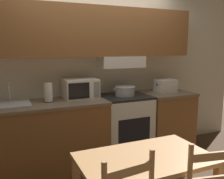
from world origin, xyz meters
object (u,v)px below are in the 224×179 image
at_px(sink_basin, 10,104).
at_px(cooking_pot, 125,91).
at_px(microwave, 80,88).
at_px(paper_towel_roll, 48,93).
at_px(stove_range, 124,127).
at_px(toaster, 165,86).
at_px(dining_table, 145,170).

bearing_deg(sink_basin, cooking_pot, 0.36).
height_order(microwave, paper_towel_roll, microwave).
distance_m(cooking_pot, sink_basin, 1.50).
xyz_separation_m(stove_range, microwave, (-0.62, 0.10, 0.60)).
height_order(toaster, paper_towel_roll, paper_towel_roll).
relative_size(sink_basin, paper_towel_roll, 1.91).
bearing_deg(toaster, sink_basin, -179.52).
bearing_deg(stove_range, sink_basin, -179.52).
relative_size(cooking_pot, sink_basin, 0.81).
relative_size(paper_towel_roll, dining_table, 0.22).
distance_m(stove_range, sink_basin, 1.58).
distance_m(stove_range, cooking_pot, 0.54).
distance_m(toaster, dining_table, 1.98).
bearing_deg(paper_towel_roll, dining_table, -71.81).
bearing_deg(cooking_pot, paper_towel_roll, 178.31).
height_order(microwave, sink_basin, microwave).
distance_m(toaster, sink_basin, 2.19).
relative_size(microwave, sink_basin, 0.97).
distance_m(sink_basin, dining_table, 1.77).
bearing_deg(stove_range, dining_table, -110.61).
xyz_separation_m(cooking_pot, paper_towel_roll, (-1.05, 0.03, 0.05)).
relative_size(toaster, sink_basin, 0.68).
height_order(stove_range, microwave, microwave).
height_order(stove_range, toaster, toaster).
bearing_deg(stove_range, cooking_pot, -105.24).
height_order(cooking_pot, toaster, toaster).
bearing_deg(sink_basin, dining_table, -57.14).
distance_m(stove_range, paper_towel_roll, 1.20).
relative_size(toaster, paper_towel_roll, 1.30).
height_order(stove_range, sink_basin, sink_basin).
xyz_separation_m(sink_basin, paper_towel_roll, (0.45, 0.04, 0.10)).
relative_size(microwave, dining_table, 0.41).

